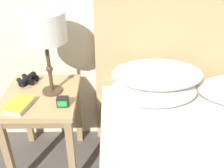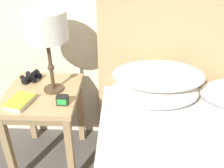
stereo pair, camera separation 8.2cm
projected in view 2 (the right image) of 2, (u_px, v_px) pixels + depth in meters
nightstand at (44, 103)px, 1.78m from camera, size 0.48×0.52×0.61m
table_lamp at (46, 28)px, 1.54m from camera, size 0.26×0.26×0.53m
book_on_nightstand at (20, 102)px, 1.61m from camera, size 0.17×0.21×0.03m
binoculars_pair at (31, 77)px, 1.86m from camera, size 0.15×0.16×0.05m
alarm_clock at (62, 100)px, 1.60m from camera, size 0.07×0.05×0.06m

